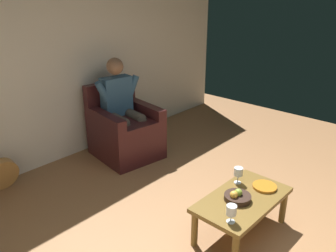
# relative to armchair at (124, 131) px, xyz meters

# --- Properties ---
(wall_back) EXTENTS (6.19, 0.06, 2.71)m
(wall_back) POSITION_rel_armchair_xyz_m (0.55, -0.57, 1.01)
(wall_back) COLOR silver
(wall_back) RESTS_ON ground
(armchair) EXTENTS (0.85, 0.93, 0.95)m
(armchair) POSITION_rel_armchair_xyz_m (0.00, 0.00, 0.00)
(armchair) COLOR #371516
(armchair) RESTS_ON ground
(person_seated) EXTENTS (0.66, 0.59, 1.30)m
(person_seated) POSITION_rel_armchair_xyz_m (-0.01, -0.04, 0.38)
(person_seated) COLOR #325575
(person_seated) RESTS_ON ground
(coffee_table) EXTENTS (0.95, 0.53, 0.38)m
(coffee_table) POSITION_rel_armchair_xyz_m (0.38, 2.03, -0.02)
(coffee_table) COLOR brown
(coffee_table) RESTS_ON ground
(guitar) EXTENTS (0.38, 0.30, 0.96)m
(guitar) POSITION_rel_armchair_xyz_m (1.52, -0.37, -0.12)
(guitar) COLOR #B98040
(guitar) RESTS_ON ground
(wine_glass_near) EXTENTS (0.08, 0.08, 0.16)m
(wine_glass_near) POSITION_rel_armchair_xyz_m (0.20, 1.86, 0.15)
(wine_glass_near) COLOR silver
(wine_glass_near) RESTS_ON coffee_table
(wine_glass_far) EXTENTS (0.08, 0.08, 0.15)m
(wine_glass_far) POSITION_rel_armchair_xyz_m (0.75, 2.13, 0.14)
(wine_glass_far) COLOR silver
(wine_glass_far) RESTS_ON coffee_table
(fruit_bowl) EXTENTS (0.24, 0.24, 0.11)m
(fruit_bowl) POSITION_rel_armchair_xyz_m (0.45, 2.01, 0.08)
(fruit_bowl) COLOR #312018
(fruit_bowl) RESTS_ON coffee_table
(decorative_dish) EXTENTS (0.22, 0.22, 0.02)m
(decorative_dish) POSITION_rel_armchair_xyz_m (0.10, 2.09, 0.05)
(decorative_dish) COLOR #BC701E
(decorative_dish) RESTS_ON coffee_table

